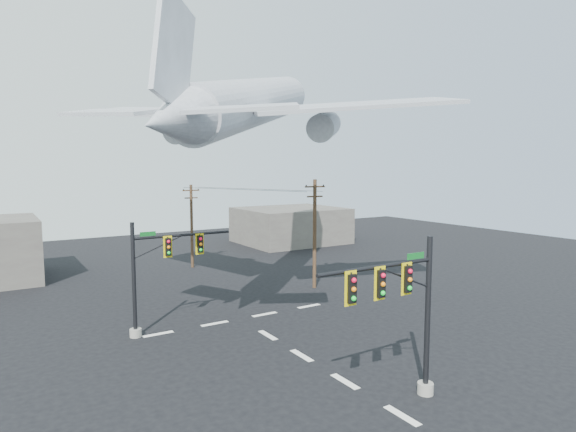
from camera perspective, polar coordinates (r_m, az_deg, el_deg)
ground at (r=26.17m, az=6.77°, el=-18.91°), size 120.00×120.00×0.00m
lane_markings at (r=30.17m, az=0.18°, el=-15.39°), size 14.00×21.20×0.01m
signal_mast_near at (r=22.97m, az=13.64°, el=-11.04°), size 6.87×0.85×7.71m
signal_mast_far at (r=32.74m, az=-15.35°, el=-6.61°), size 7.02×0.82×7.45m
utility_pole_a at (r=43.23m, az=3.18°, el=-1.86°), size 1.97×0.36×9.83m
utility_pole_b at (r=53.09m, az=-11.35°, el=-0.99°), size 1.83×0.30×9.02m
power_lines at (r=47.45m, az=-4.87°, el=3.18°), size 7.88×14.37×0.03m
airliner at (r=37.49m, az=-4.26°, el=13.08°), size 26.95×26.61×9.34m
building_right at (r=69.69m, az=0.30°, el=-1.10°), size 14.00×12.00×5.00m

